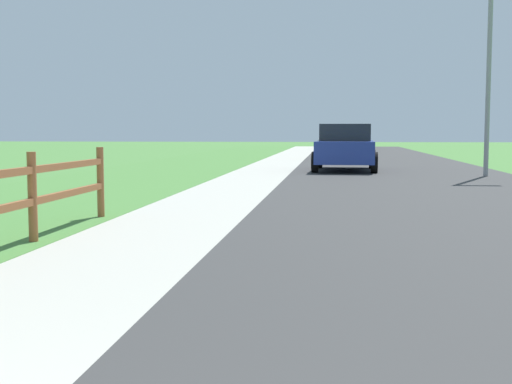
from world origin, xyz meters
name	(u,v)px	position (x,y,z in m)	size (l,w,h in m)	color
ground_plane	(296,167)	(0.00, 25.00, 0.00)	(120.00, 120.00, 0.00)	#477C38
road_asphalt	(387,165)	(3.50, 27.00, 0.00)	(7.00, 66.00, 0.01)	#333333
curb_concrete	(226,164)	(-3.00, 27.00, 0.00)	(6.00, 66.00, 0.01)	#ADAB9F
grass_verge	(190,164)	(-4.50, 27.00, 0.01)	(5.00, 66.00, 0.00)	#477C38
parked_suv_blue	(345,147)	(1.78, 23.17, 0.81)	(2.24, 4.33, 1.60)	navy
parked_car_white	(338,142)	(1.59, 33.20, 0.81)	(2.08, 4.39, 1.65)	white
parked_car_silver	(342,140)	(1.92, 42.71, 0.81)	(2.25, 4.41, 1.57)	#B7BABF
parked_car_black	(348,139)	(2.39, 50.20, 0.80)	(2.37, 4.43, 1.56)	black
street_lamp	(493,32)	(6.03, 20.59, 4.27)	(1.17, 0.20, 7.30)	gray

